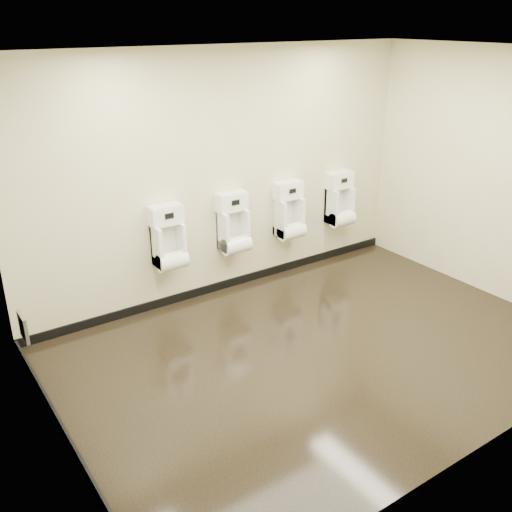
{
  "coord_description": "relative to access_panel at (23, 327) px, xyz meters",
  "views": [
    {
      "loc": [
        -3.26,
        -3.64,
        3.07
      ],
      "look_at": [
        -0.4,
        0.55,
        0.92
      ],
      "focal_mm": 40.0,
      "sensor_mm": 36.0,
      "label": 1
    }
  ],
  "objects": [
    {
      "name": "skirting_left",
      "position": [
        -0.01,
        -1.2,
        -0.45
      ],
      "size": [
        0.02,
        3.5,
        0.1
      ],
      "primitive_type": "cube",
      "color": "black",
      "rests_on": "ground"
    },
    {
      "name": "urinal_2",
      "position": [
        3.31,
        0.43,
        0.31
      ],
      "size": [
        0.37,
        0.28,
        0.69
      ],
      "color": "white",
      "rests_on": "back_wall"
    },
    {
      "name": "front_wall",
      "position": [
        2.48,
        -2.95,
        0.9
      ],
      "size": [
        5.0,
        0.02,
        2.8
      ],
      "primitive_type": "cube",
      "color": "beige",
      "rests_on": "ground"
    },
    {
      "name": "ceiling",
      "position": [
        2.48,
        -1.2,
        2.3
      ],
      "size": [
        5.0,
        3.5,
        0.0
      ],
      "primitive_type": "cube",
      "color": "silver"
    },
    {
      "name": "back_wall",
      "position": [
        2.48,
        0.55,
        0.9
      ],
      "size": [
        5.0,
        0.02,
        2.8
      ],
      "primitive_type": "cube",
      "color": "beige",
      "rests_on": "ground"
    },
    {
      "name": "urinal_1",
      "position": [
        2.5,
        0.43,
        0.31
      ],
      "size": [
        0.37,
        0.28,
        0.69
      ],
      "color": "white",
      "rests_on": "back_wall"
    },
    {
      "name": "left_wall",
      "position": [
        -0.02,
        -1.2,
        0.9
      ],
      "size": [
        0.02,
        3.5,
        2.8
      ],
      "primitive_type": "cube",
      "color": "beige",
      "rests_on": "ground"
    },
    {
      "name": "tile_overlay_left",
      "position": [
        -0.01,
        -1.2,
        0.9
      ],
      "size": [
        0.01,
        3.5,
        2.8
      ],
      "primitive_type": "cube",
      "color": "white",
      "rests_on": "ground"
    },
    {
      "name": "urinal_3",
      "position": [
        4.15,
        0.43,
        0.31
      ],
      "size": [
        0.37,
        0.28,
        0.69
      ],
      "color": "white",
      "rests_on": "back_wall"
    },
    {
      "name": "right_wall",
      "position": [
        4.98,
        -1.2,
        0.9
      ],
      "size": [
        0.02,
        3.5,
        2.8
      ],
      "primitive_type": "cube",
      "color": "beige",
      "rests_on": "ground"
    },
    {
      "name": "urinal_0",
      "position": [
        1.67,
        0.43,
        0.31
      ],
      "size": [
        0.37,
        0.28,
        0.69
      ],
      "color": "white",
      "rests_on": "back_wall"
    },
    {
      "name": "skirting_back",
      "position": [
        2.48,
        0.54,
        -0.45
      ],
      "size": [
        5.0,
        0.02,
        0.1
      ],
      "primitive_type": "cube",
      "color": "black",
      "rests_on": "ground"
    },
    {
      "name": "access_panel",
      "position": [
        0.0,
        0.0,
        0.0
      ],
      "size": [
        0.04,
        0.25,
        0.25
      ],
      "color": "#9E9EA3",
      "rests_on": "left_wall"
    },
    {
      "name": "ground",
      "position": [
        2.48,
        -1.2,
        -0.5
      ],
      "size": [
        5.0,
        3.5,
        0.0
      ],
      "primitive_type": "cube",
      "color": "black",
      "rests_on": "ground"
    }
  ]
}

